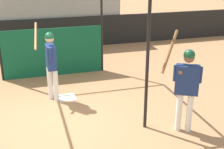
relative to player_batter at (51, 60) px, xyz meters
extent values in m
plane|color=#A8754C|center=(-0.16, -1.32, -1.09)|extent=(60.00, 60.00, 0.00)
cube|color=black|center=(-0.16, 4.85, -0.48)|extent=(24.00, 0.12, 1.23)
cube|color=#9E9E99|center=(-0.16, 6.11, 0.14)|extent=(7.05, 2.40, 2.48)
cube|color=#1E6B3D|center=(-1.26, 5.31, 0.18)|extent=(0.45, 0.40, 0.10)
cube|color=#1E6B3D|center=(-1.26, 5.49, 0.41)|extent=(0.45, 0.06, 0.40)
cube|color=#1E6B3D|center=(-0.71, 5.31, 0.18)|extent=(0.45, 0.40, 0.10)
cube|color=#1E6B3D|center=(-0.71, 5.49, 0.41)|extent=(0.45, 0.06, 0.40)
cube|color=#1E6B3D|center=(-0.16, 5.31, 0.18)|extent=(0.45, 0.40, 0.10)
cube|color=#1E6B3D|center=(-0.16, 5.49, 0.41)|extent=(0.45, 0.06, 0.40)
cube|color=#1E6B3D|center=(0.39, 5.31, 0.18)|extent=(0.45, 0.40, 0.10)
cube|color=#1E6B3D|center=(0.39, 5.49, 0.41)|extent=(0.45, 0.06, 0.40)
cube|color=#1E6B3D|center=(0.94, 5.31, 0.18)|extent=(0.45, 0.40, 0.10)
cube|color=#1E6B3D|center=(0.94, 5.49, 0.41)|extent=(0.45, 0.06, 0.40)
cube|color=#1E6B3D|center=(1.49, 5.31, 0.18)|extent=(0.45, 0.40, 0.10)
cube|color=#1E6B3D|center=(1.49, 5.49, 0.41)|extent=(0.45, 0.06, 0.40)
cube|color=#1E6B3D|center=(2.04, 5.31, 0.18)|extent=(0.45, 0.40, 0.10)
cube|color=#1E6B3D|center=(2.04, 5.49, 0.41)|extent=(0.45, 0.06, 0.40)
cube|color=#1E6B3D|center=(2.59, 5.31, 0.18)|extent=(0.45, 0.40, 0.10)
cube|color=#1E6B3D|center=(2.59, 5.49, 0.41)|extent=(0.45, 0.06, 0.40)
cube|color=#1E6B3D|center=(-1.26, 6.11, 0.58)|extent=(0.45, 0.40, 0.10)
cube|color=#1E6B3D|center=(-0.71, 6.11, 0.58)|extent=(0.45, 0.40, 0.10)
cube|color=#1E6B3D|center=(-0.16, 6.11, 0.58)|extent=(0.45, 0.40, 0.10)
cube|color=#1E6B3D|center=(0.39, 6.11, 0.58)|extent=(0.45, 0.40, 0.10)
cube|color=#1E6B3D|center=(0.94, 6.11, 0.58)|extent=(0.45, 0.40, 0.10)
cube|color=#1E6B3D|center=(1.49, 6.11, 0.58)|extent=(0.45, 0.40, 0.10)
cube|color=#1E6B3D|center=(2.04, 6.11, 0.58)|extent=(0.45, 0.40, 0.10)
cube|color=#1E6B3D|center=(2.59, 6.11, 0.58)|extent=(0.45, 0.40, 0.10)
cylinder|color=black|center=(1.78, -1.98, 0.41)|extent=(0.07, 0.07, 3.00)
cylinder|color=black|center=(1.78, 1.80, 0.41)|extent=(0.07, 0.07, 3.00)
cube|color=#0F5133|center=(0.23, 1.78, -0.34)|extent=(3.03, 0.03, 1.51)
cube|color=white|center=(0.36, -0.01, -1.09)|extent=(0.44, 0.44, 0.02)
cylinder|color=white|center=(0.07, -0.10, -0.66)|extent=(0.14, 0.14, 0.86)
cylinder|color=white|center=(-0.06, 0.09, -0.66)|extent=(0.14, 0.14, 0.86)
cube|color=navy|center=(0.01, -0.01, 0.07)|extent=(0.24, 0.45, 0.61)
sphere|color=tan|center=(0.01, -0.01, 0.55)|extent=(0.22, 0.22, 0.22)
sphere|color=#144C2D|center=(0.01, -0.01, 0.59)|extent=(0.23, 0.23, 0.23)
cylinder|color=navy|center=(-0.02, -0.24, 0.21)|extent=(0.07, 0.07, 0.34)
cylinder|color=navy|center=(-0.04, 0.22, 0.21)|extent=(0.07, 0.07, 0.34)
cylinder|color=#AD7F4C|center=(-0.30, 0.24, 0.58)|extent=(0.15, 0.75, 0.55)
sphere|color=#AD7F4C|center=(0.05, 0.19, 0.33)|extent=(0.08, 0.08, 0.08)
cylinder|color=white|center=(2.61, -2.38, -0.66)|extent=(0.18, 0.18, 0.87)
cylinder|color=white|center=(2.42, -2.28, -0.66)|extent=(0.18, 0.18, 0.87)
cube|color=navy|center=(2.52, -2.33, 0.08)|extent=(0.53, 0.42, 0.62)
sphere|color=brown|center=(2.52, -2.33, 0.56)|extent=(0.22, 0.22, 0.22)
sphere|color=#144C2D|center=(2.52, -2.33, 0.61)|extent=(0.23, 0.23, 0.23)
cylinder|color=navy|center=(2.72, -2.49, 0.22)|extent=(0.09, 0.09, 0.34)
cylinder|color=navy|center=(2.28, -2.25, 0.22)|extent=(0.09, 0.09, 0.34)
cylinder|color=brown|center=(2.18, -2.14, 0.65)|extent=(0.50, 0.40, 0.80)
sphere|color=brown|center=(2.34, -2.35, 0.27)|extent=(0.08, 0.08, 0.08)
camera|label=1|loc=(-0.57, -7.55, 2.44)|focal=50.00mm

